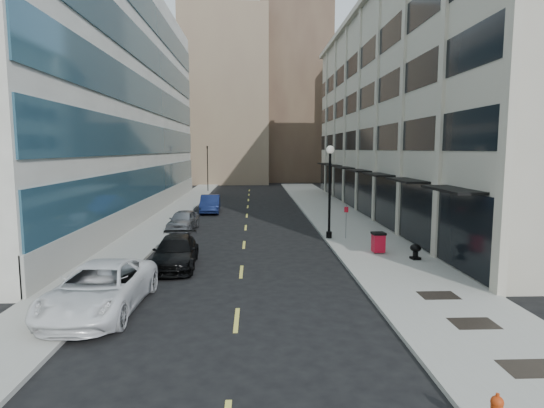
{
  "coord_description": "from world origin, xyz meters",
  "views": [
    {
      "loc": [
        0.59,
        -12.64,
        5.68
      ],
      "look_at": [
        1.53,
        10.33,
        2.9
      ],
      "focal_mm": 30.0,
      "sensor_mm": 36.0,
      "label": 1
    }
  ],
  "objects": [
    {
      "name": "building_left",
      "position": [
        -15.95,
        27.0,
        9.99
      ],
      "size": [
        16.14,
        46.0,
        20.0
      ],
      "color": "silver",
      "rests_on": "ground"
    },
    {
      "name": "sign_post",
      "position": [
        6.32,
        14.99,
        1.54
      ],
      "size": [
        0.24,
        0.13,
        2.12
      ],
      "rotation": [
        0.0,
        0.0,
        -0.43
      ],
      "color": "slate",
      "rests_on": "sidewalk_right"
    },
    {
      "name": "building_right",
      "position": [
        16.94,
        26.99,
        8.99
      ],
      "size": [
        15.3,
        46.5,
        18.25
      ],
      "color": "#BCB49F",
      "rests_on": "ground"
    },
    {
      "name": "car_white_van",
      "position": [
        -4.8,
        2.96,
        0.84
      ],
      "size": [
        3.01,
        6.15,
        1.68
      ],
      "primitive_type": "imported",
      "rotation": [
        0.0,
        0.0,
        -0.04
      ],
      "color": "white",
      "rests_on": "ground"
    },
    {
      "name": "car_silver_sedan",
      "position": [
        -4.36,
        19.04,
        0.72
      ],
      "size": [
        2.06,
        4.34,
        1.43
      ],
      "primitive_type": "imported",
      "rotation": [
        0.0,
        0.0,
        -0.09
      ],
      "color": "gray",
      "rests_on": "ground"
    },
    {
      "name": "road_centerline",
      "position": [
        0.0,
        17.0,
        0.01
      ],
      "size": [
        0.15,
        68.2,
        0.01
      ],
      "color": "#D8CC4C",
      "rests_on": "ground"
    },
    {
      "name": "traffic_signal",
      "position": [
        -5.5,
        48.0,
        5.72
      ],
      "size": [
        0.66,
        0.66,
        6.98
      ],
      "color": "black",
      "rests_on": "ground"
    },
    {
      "name": "grate_mid",
      "position": [
        7.6,
        1.0,
        0.15
      ],
      "size": [
        1.4,
        1.0,
        0.01
      ],
      "primitive_type": "cube",
      "color": "black",
      "rests_on": "sidewalk_right"
    },
    {
      "name": "trash_bin",
      "position": [
        7.27,
        11.03,
        0.74
      ],
      "size": [
        0.72,
        0.79,
        1.1
      ],
      "rotation": [
        0.0,
        0.0,
        0.06
      ],
      "color": "red",
      "rests_on": "sidewalk_right"
    },
    {
      "name": "skyline_tan_near",
      "position": [
        -4.0,
        68.0,
        14.0
      ],
      "size": [
        14.0,
        18.0,
        28.0
      ],
      "primitive_type": "cube",
      "color": "#7E6D52",
      "rests_on": "ground"
    },
    {
      "name": "sidewalk_left",
      "position": [
        -6.5,
        20.0,
        0.07
      ],
      "size": [
        3.0,
        80.0,
        0.15
      ],
      "primitive_type": "cube",
      "color": "gray",
      "rests_on": "ground"
    },
    {
      "name": "car_blue_sedan",
      "position": [
        -3.31,
        28.0,
        0.79
      ],
      "size": [
        1.87,
        4.87,
        1.58
      ],
      "primitive_type": "imported",
      "rotation": [
        0.0,
        0.0,
        0.04
      ],
      "color": "#131E49",
      "rests_on": "ground"
    },
    {
      "name": "grate_near",
      "position": [
        7.6,
        -2.0,
        0.15
      ],
      "size": [
        1.4,
        1.0,
        0.01
      ],
      "primitive_type": "cube",
      "color": "black",
      "rests_on": "sidewalk_right"
    },
    {
      "name": "skyline_stone",
      "position": [
        18.0,
        66.0,
        10.0
      ],
      "size": [
        10.0,
        14.0,
        20.0
      ],
      "primitive_type": "cube",
      "color": "#BCB49F",
      "rests_on": "ground"
    },
    {
      "name": "urn_planter",
      "position": [
        8.74,
        9.48,
        0.62
      ],
      "size": [
        0.56,
        0.56,
        0.78
      ],
      "rotation": [
        0.0,
        0.0,
        0.21
      ],
      "color": "black",
      "rests_on": "sidewalk_right"
    },
    {
      "name": "ground",
      "position": [
        0.0,
        0.0,
        0.0
      ],
      "size": [
        160.0,
        160.0,
        0.0
      ],
      "primitive_type": "plane",
      "color": "black",
      "rests_on": "ground"
    },
    {
      "name": "grate_far",
      "position": [
        7.6,
        3.8,
        0.15
      ],
      "size": [
        1.4,
        1.0,
        0.01
      ],
      "primitive_type": "cube",
      "color": "black",
      "rests_on": "sidewalk_right"
    },
    {
      "name": "car_black_pickup",
      "position": [
        -3.2,
        9.0,
        0.72
      ],
      "size": [
        2.28,
        5.07,
        1.44
      ],
      "primitive_type": "imported",
      "rotation": [
        0.0,
        0.0,
        0.05
      ],
      "color": "black",
      "rests_on": "ground"
    },
    {
      "name": "skyline_brown",
      "position": [
        8.0,
        72.0,
        17.0
      ],
      "size": [
        12.0,
        16.0,
        34.0
      ],
      "primitive_type": "cube",
      "color": "brown",
      "rests_on": "ground"
    },
    {
      "name": "skyline_tan_far",
      "position": [
        -14.0,
        78.0,
        11.0
      ],
      "size": [
        12.0,
        14.0,
        22.0
      ],
      "primitive_type": "cube",
      "color": "#7E6D52",
      "rests_on": "ground"
    },
    {
      "name": "lamppost",
      "position": [
        5.3,
        15.18,
        3.6
      ],
      "size": [
        0.49,
        0.49,
        5.88
      ],
      "color": "black",
      "rests_on": "sidewalk_right"
    },
    {
      "name": "sidewalk_right",
      "position": [
        7.5,
        20.0,
        0.07
      ],
      "size": [
        5.0,
        80.0,
        0.15
      ],
      "primitive_type": "cube",
      "color": "gray",
      "rests_on": "ground"
    }
  ]
}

